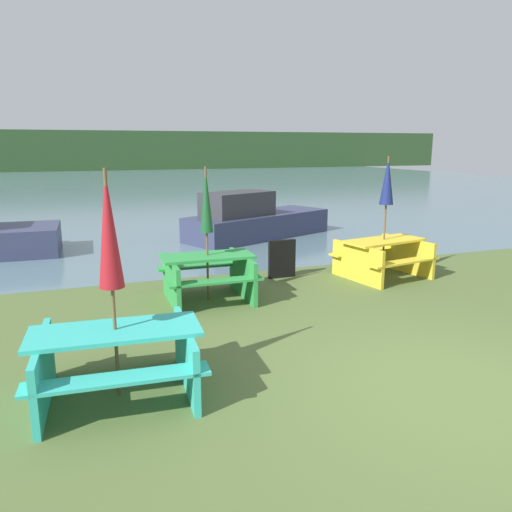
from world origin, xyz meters
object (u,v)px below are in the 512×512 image
(umbrella_crimson, at_px, (109,231))
(umbrella_darkgreen, at_px, (206,202))
(picnic_table_teal, at_px, (117,355))
(boat, at_px, (254,220))
(signboard, at_px, (282,259))
(picnic_table_yellow, at_px, (383,255))
(umbrella_navy, at_px, (387,182))
(picnic_table_green, at_px, (208,273))

(umbrella_crimson, height_order, umbrella_darkgreen, umbrella_crimson)
(picnic_table_teal, distance_m, umbrella_crimson, 1.29)
(umbrella_crimson, distance_m, boat, 9.26)
(signboard, bearing_deg, umbrella_crimson, -132.34)
(picnic_table_yellow, relative_size, umbrella_navy, 0.79)
(umbrella_navy, height_order, umbrella_crimson, umbrella_navy)
(picnic_table_teal, bearing_deg, umbrella_navy, 30.56)
(picnic_table_teal, height_order, picnic_table_yellow, picnic_table_yellow)
(picnic_table_green, height_order, signboard, picnic_table_green)
(picnic_table_green, relative_size, picnic_table_yellow, 0.83)
(picnic_table_teal, bearing_deg, umbrella_crimson, 180.00)
(picnic_table_yellow, relative_size, signboard, 2.46)
(boat, bearing_deg, umbrella_crimson, -141.76)
(umbrella_navy, height_order, umbrella_darkgreen, umbrella_navy)
(picnic_table_teal, xyz_separation_m, umbrella_crimson, (-0.00, 0.00, 1.29))
(picnic_table_green, bearing_deg, umbrella_navy, 4.40)
(boat, relative_size, signboard, 6.11)
(picnic_table_green, bearing_deg, umbrella_darkgreen, 63.43)
(boat, bearing_deg, umbrella_darkgreen, -140.51)
(picnic_table_yellow, distance_m, umbrella_navy, 1.41)
(umbrella_navy, relative_size, umbrella_darkgreen, 1.06)
(umbrella_darkgreen, height_order, signboard, umbrella_darkgreen)
(umbrella_navy, bearing_deg, picnic_table_green, -175.60)
(umbrella_navy, bearing_deg, umbrella_darkgreen, -175.60)
(picnic_table_green, bearing_deg, boat, 62.60)
(umbrella_darkgreen, bearing_deg, picnic_table_teal, -120.83)
(picnic_table_yellow, distance_m, boat, 4.99)
(umbrella_darkgreen, relative_size, signboard, 2.96)
(picnic_table_green, bearing_deg, picnic_table_yellow, 4.40)
(umbrella_crimson, relative_size, umbrella_darkgreen, 1.05)
(picnic_table_teal, distance_m, umbrella_darkgreen, 3.56)
(picnic_table_teal, xyz_separation_m, boat, (4.40, 8.05, 0.04))
(umbrella_crimson, relative_size, signboard, 3.12)
(picnic_table_yellow, xyz_separation_m, umbrella_darkgreen, (-3.62, -0.28, 1.21))
(umbrella_crimson, bearing_deg, picnic_table_teal, 0.00)
(umbrella_navy, distance_m, boat, 5.17)
(umbrella_darkgreen, distance_m, boat, 5.95)
(signboard, bearing_deg, picnic_table_yellow, -18.38)
(picnic_table_yellow, bearing_deg, picnic_table_teal, -149.44)
(umbrella_darkgreen, bearing_deg, picnic_table_green, -116.57)
(umbrella_navy, bearing_deg, boat, 100.88)
(umbrella_navy, relative_size, umbrella_crimson, 1.00)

